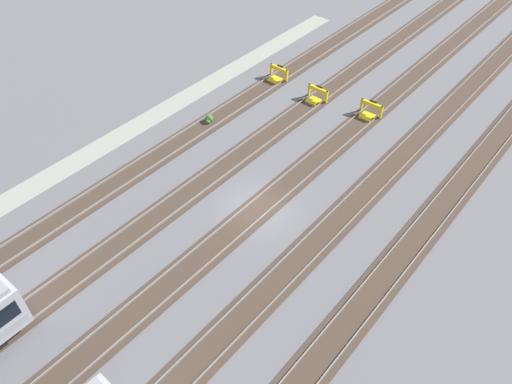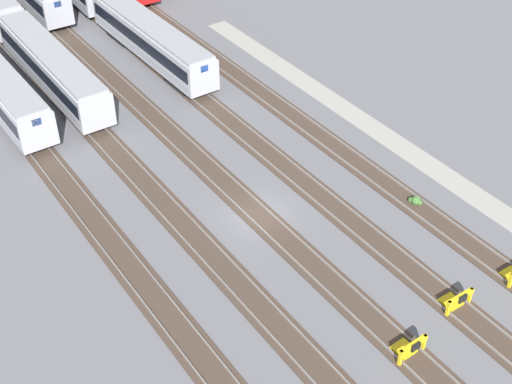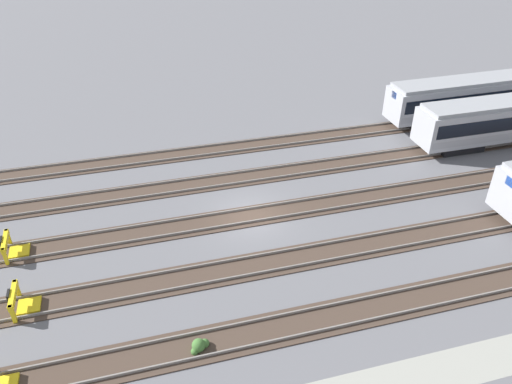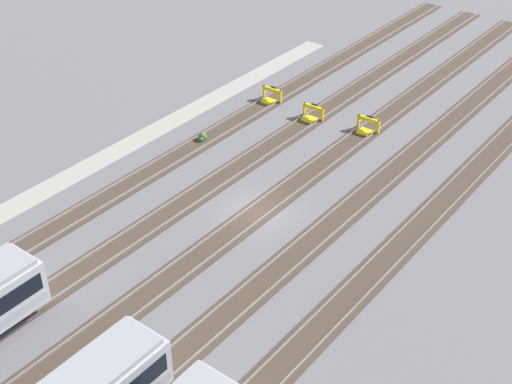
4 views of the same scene
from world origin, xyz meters
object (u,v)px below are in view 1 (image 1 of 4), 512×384
(bumper_stop_middle_track, at_px, (370,111))
(weed_clump, at_px, (209,119))
(bumper_stop_nearest_track, at_px, (277,74))
(bumper_stop_near_inner_track, at_px, (316,95))

(bumper_stop_middle_track, xyz_separation_m, weed_clump, (9.16, -9.54, -0.27))
(bumper_stop_nearest_track, xyz_separation_m, bumper_stop_near_inner_track, (0.54, 4.68, 0.00))
(bumper_stop_nearest_track, distance_m, bumper_stop_near_inner_track, 4.71)
(bumper_stop_nearest_track, relative_size, bumper_stop_near_inner_track, 1.00)
(bumper_stop_nearest_track, height_order, bumper_stop_near_inner_track, same)
(bumper_stop_nearest_track, xyz_separation_m, bumper_stop_middle_track, (-0.45, 9.37, 0.00))
(bumper_stop_middle_track, relative_size, weed_clump, 2.18)
(bumper_stop_nearest_track, bearing_deg, bumper_stop_middle_track, 92.74)
(bumper_stop_near_inner_track, relative_size, weed_clump, 2.17)
(bumper_stop_near_inner_track, bearing_deg, weed_clump, -30.73)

